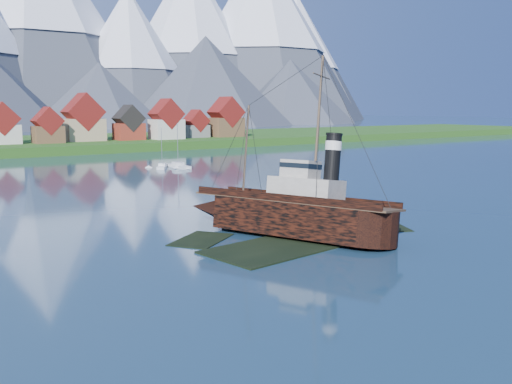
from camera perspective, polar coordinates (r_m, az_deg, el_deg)
ground at (r=66.91m, az=3.80°, el=-4.78°), size 1400.00×1400.00×0.00m
shoal at (r=69.71m, az=3.84°, el=-4.53°), size 31.71×21.24×1.14m
shore_bank at (r=225.14m, az=-24.26°, el=3.88°), size 600.00×80.00×3.20m
seawall at (r=187.99m, az=-22.12°, el=3.23°), size 600.00×2.50×2.00m
tugboat_wreck at (r=69.40m, az=2.97°, el=-1.89°), size 6.62×28.51×22.59m
sailboat_d at (r=145.47m, az=-9.37°, el=2.46°), size 5.75×7.63×10.61m
sailboat_e at (r=146.17m, az=-7.79°, el=2.53°), size 2.90×10.25×11.79m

